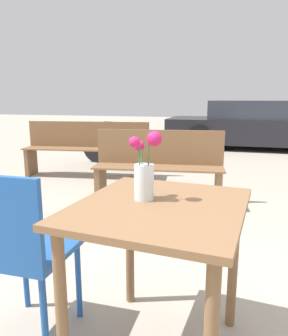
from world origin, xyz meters
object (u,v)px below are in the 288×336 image
object	(u,v)px
table_front	(160,231)
bench_near	(159,165)
cafe_chair	(19,247)
bicycle	(116,146)
bench_middle	(87,146)
parked_car	(259,125)
flower_vase	(145,175)

from	to	relation	value
table_front	bench_near	distance (m)	2.34
cafe_chair	bench_near	xyz separation A→B (m)	(0.12, 2.37, -0.06)
table_front	bicycle	xyz separation A→B (m)	(-1.78, 4.21, -0.27)
cafe_chair	bench_middle	distance (m)	3.65
cafe_chair	bench_middle	bearing A→B (deg)	110.47
cafe_chair	bicycle	distance (m)	4.45
cafe_chair	bicycle	world-z (taller)	cafe_chair
bench_near	bench_middle	size ratio (longest dim) A/B	0.76
bench_near	bicycle	distance (m)	2.30
bench_middle	cafe_chair	bearing A→B (deg)	-69.53
table_front	bicycle	size ratio (longest dim) A/B	0.53
bench_near	parked_car	world-z (taller)	parked_car
flower_vase	bench_middle	size ratio (longest dim) A/B	0.16
table_front	cafe_chair	world-z (taller)	cafe_chair
bicycle	parked_car	world-z (taller)	parked_car
table_front	bench_middle	bearing A→B (deg)	120.28
bench_near	table_front	bearing A→B (deg)	-76.73
table_front	bench_middle	size ratio (longest dim) A/B	0.44
flower_vase	parked_car	size ratio (longest dim) A/B	0.07
flower_vase	bicycle	bearing A→B (deg)	112.17
table_front	flower_vase	xyz separation A→B (m)	(-0.08, 0.05, 0.24)
bench_middle	parked_car	world-z (taller)	parked_car
bench_near	bicycle	world-z (taller)	bench_near
flower_vase	cafe_chair	world-z (taller)	flower_vase
cafe_chair	parked_car	distance (m)	7.41
bicycle	parked_car	size ratio (longest dim) A/B	0.37
flower_vase	bench_near	distance (m)	2.31
bench_middle	bicycle	world-z (taller)	bench_middle
table_front	bench_middle	distance (m)	3.84
flower_vase	parked_car	bearing A→B (deg)	82.60
cafe_chair	parked_car	size ratio (longest dim) A/B	0.20
table_front	flower_vase	size ratio (longest dim) A/B	2.75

